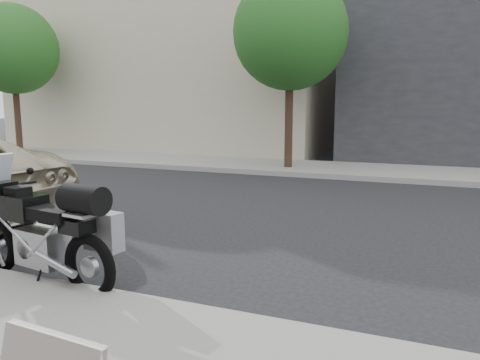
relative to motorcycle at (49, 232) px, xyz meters
The scene contains 6 objects.
ground 4.36m from the motorcycle, 115.31° to the right, with size 120.00×120.00×0.00m, color black.
far_sidewalk 10.58m from the motorcycle, 100.05° to the right, with size 44.00×3.00×0.15m, color gray.
far_building_cream 19.11m from the motorcycle, 67.64° to the right, with size 14.00×11.00×8.00m.
street_tree_mid 10.50m from the motorcycle, 89.09° to the right, with size 3.40×3.40×5.70m.
street_tree_right 15.32m from the motorcycle, 41.58° to the right, with size 3.40×3.40×5.70m.
motorcycle is the anchor object (origin of this frame).
Camera 1 is at (-2.03, 7.76, 2.03)m, focal length 35.00 mm.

